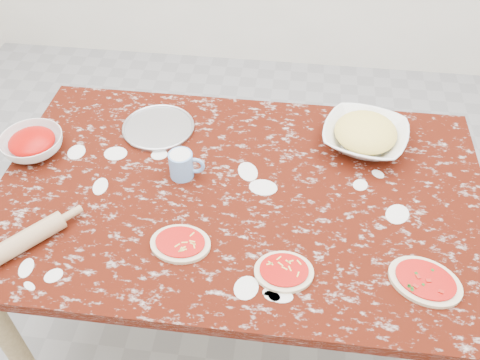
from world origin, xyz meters
name	(u,v)px	position (x,y,z in m)	size (l,w,h in m)	color
ground	(240,312)	(0.00, 0.00, 0.00)	(4.00, 4.00, 0.00)	gray
worktable	(240,208)	(0.00, 0.00, 0.67)	(1.60, 1.00, 0.75)	#360C04
pizza_tray	(158,128)	(-0.34, 0.28, 0.76)	(0.26, 0.26, 0.01)	#B2B2B7
sauce_bowl	(33,144)	(-0.74, 0.10, 0.78)	(0.21, 0.21, 0.07)	white
cheese_bowl	(365,137)	(0.41, 0.28, 0.79)	(0.29, 0.29, 0.07)	white
flour_mug	(182,165)	(-0.20, 0.05, 0.80)	(0.12, 0.08, 0.09)	#70A2E3
pizza_left	(180,243)	(-0.15, -0.24, 0.76)	(0.18, 0.15, 0.02)	beige
pizza_mid	(284,271)	(0.16, -0.30, 0.76)	(0.18, 0.15, 0.02)	beige
pizza_right	(425,281)	(0.55, -0.29, 0.76)	(0.25, 0.22, 0.02)	beige
rolling_pin	(18,244)	(-0.61, -0.32, 0.78)	(0.06, 0.06, 0.28)	tan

